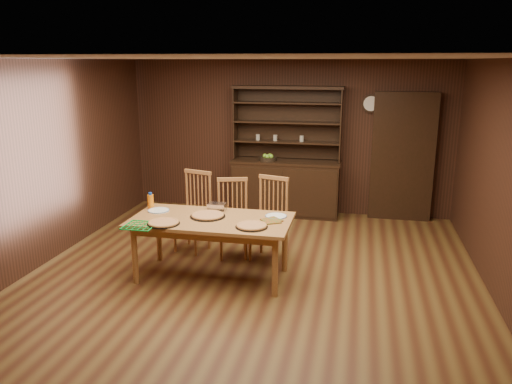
% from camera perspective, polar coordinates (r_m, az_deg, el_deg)
% --- Properties ---
extents(floor, '(6.00, 6.00, 0.00)m').
position_cam_1_polar(floor, '(6.14, -0.60, -9.95)').
color(floor, brown).
rests_on(floor, ground).
extents(room_shell, '(6.00, 6.00, 6.00)m').
position_cam_1_polar(room_shell, '(5.67, -0.65, 4.69)').
color(room_shell, silver).
rests_on(room_shell, floor).
extents(china_hutch, '(1.84, 0.52, 2.17)m').
position_cam_1_polar(china_hutch, '(8.52, 3.41, 1.33)').
color(china_hutch, black).
rests_on(china_hutch, floor).
extents(doorway, '(1.00, 0.18, 2.10)m').
position_cam_1_polar(doorway, '(8.51, 16.39, 3.87)').
color(doorway, black).
rests_on(doorway, floor).
extents(wall_clock, '(0.30, 0.05, 0.30)m').
position_cam_1_polar(wall_clock, '(8.43, 13.01, 9.83)').
color(wall_clock, black).
rests_on(wall_clock, room_shell).
extents(dining_table, '(1.90, 0.95, 0.75)m').
position_cam_1_polar(dining_table, '(6.00, -5.12, -3.77)').
color(dining_table, '#B47A3E').
rests_on(dining_table, floor).
extents(chair_left, '(0.56, 0.54, 1.11)m').
position_cam_1_polar(chair_left, '(6.98, -7.03, -1.84)').
color(chair_left, '#C08041').
rests_on(chair_left, floor).
extents(chair_center, '(0.53, 0.51, 1.05)m').
position_cam_1_polar(chair_center, '(6.74, -2.67, -2.63)').
color(chair_center, '#C08041').
rests_on(chair_center, floor).
extents(chair_right, '(0.55, 0.54, 1.10)m').
position_cam_1_polar(chair_right, '(6.63, 1.62, -2.67)').
color(chair_right, '#C08041').
rests_on(chair_right, floor).
extents(pizza_left, '(0.37, 0.37, 0.04)m').
position_cam_1_polar(pizza_left, '(5.84, -10.53, -3.47)').
color(pizza_left, black).
rests_on(pizza_left, dining_table).
extents(pizza_right, '(0.37, 0.37, 0.04)m').
position_cam_1_polar(pizza_right, '(5.64, -0.50, -3.88)').
color(pizza_right, black).
rests_on(pizza_right, dining_table).
extents(pizza_center, '(0.43, 0.43, 0.04)m').
position_cam_1_polar(pizza_center, '(6.04, -5.54, -2.67)').
color(pizza_center, black).
rests_on(pizza_center, dining_table).
extents(cooling_rack, '(0.34, 0.34, 0.02)m').
position_cam_1_polar(cooling_rack, '(5.83, -13.12, -3.73)').
color(cooling_rack, green).
rests_on(cooling_rack, dining_table).
extents(plate_left, '(0.27, 0.27, 0.02)m').
position_cam_1_polar(plate_left, '(6.36, -11.07, -2.08)').
color(plate_left, white).
rests_on(plate_left, dining_table).
extents(plate_right, '(0.26, 0.26, 0.02)m').
position_cam_1_polar(plate_right, '(6.01, 2.30, -2.77)').
color(plate_right, white).
rests_on(plate_right, dining_table).
extents(foil_dish, '(0.22, 0.16, 0.09)m').
position_cam_1_polar(foil_dish, '(6.29, -4.45, -1.68)').
color(foil_dish, white).
rests_on(foil_dish, dining_table).
extents(juice_bottle, '(0.08, 0.08, 0.21)m').
position_cam_1_polar(juice_bottle, '(6.48, -11.95, -1.02)').
color(juice_bottle, orange).
rests_on(juice_bottle, dining_table).
extents(pot_holder_a, '(0.26, 0.26, 0.01)m').
position_cam_1_polar(pot_holder_a, '(5.83, 1.76, -3.36)').
color(pot_holder_a, red).
rests_on(pot_holder_a, dining_table).
extents(pot_holder_b, '(0.28, 0.28, 0.02)m').
position_cam_1_polar(pot_holder_b, '(5.86, 1.80, -3.24)').
color(pot_holder_b, red).
rests_on(pot_holder_b, dining_table).
extents(fruit_bowl, '(0.30, 0.30, 0.12)m').
position_cam_1_polar(fruit_bowl, '(8.43, 1.37, 3.89)').
color(fruit_bowl, black).
rests_on(fruit_bowl, china_hutch).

